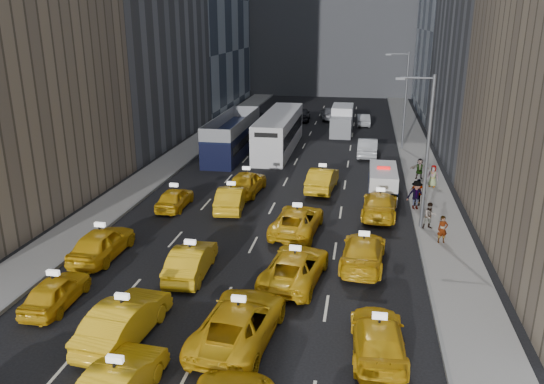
{
  "coord_description": "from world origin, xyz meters",
  "views": [
    {
      "loc": [
        5.68,
        -18.25,
        11.94
      ],
      "look_at": [
        0.46,
        11.38,
        2.0
      ],
      "focal_mm": 35.0,
      "sensor_mm": 36.0,
      "label": 1
    }
  ],
  "objects": [
    {
      "name": "pedestrian_2",
      "position": [
        9.22,
        15.08,
        1.1
      ],
      "size": [
        1.32,
        0.81,
        1.91
      ],
      "primitive_type": "imported",
      "rotation": [
        0.0,
        0.0,
        0.26
      ],
      "color": "gray",
      "rests_on": "sidewalk_east"
    },
    {
      "name": "taxi_8",
      "position": [
        -7.41,
        5.1,
        0.8
      ],
      "size": [
        1.97,
        4.75,
        1.61
      ],
      "primitive_type": "imported",
      "rotation": [
        0.0,
        0.0,
        3.13
      ],
      "color": "gold",
      "rests_on": "ground"
    },
    {
      "name": "taxi_10",
      "position": [
        2.82,
        4.26,
        0.74
      ],
      "size": [
        3.14,
        5.59,
        1.48
      ],
      "primitive_type": "imported",
      "rotation": [
        0.0,
        0.0,
        3.01
      ],
      "color": "gold",
      "rests_on": "ground"
    },
    {
      "name": "pedestrian_3",
      "position": [
        9.38,
        15.88,
        1.04
      ],
      "size": [
        1.11,
        0.65,
        1.79
      ],
      "primitive_type": "imported",
      "rotation": [
        0.0,
        0.0,
        -0.17
      ],
      "color": "gray",
      "rests_on": "sidewalk_east"
    },
    {
      "name": "pedestrian_0",
      "position": [
        10.21,
        9.78,
        0.92
      ],
      "size": [
        0.64,
        0.49,
        1.55
      ],
      "primitive_type": "imported",
      "rotation": [
        0.0,
        0.0,
        0.24
      ],
      "color": "gray",
      "rests_on": "sidewalk_east"
    },
    {
      "name": "double_decker",
      "position": [
        -6.07,
        27.74,
        1.7
      ],
      "size": [
        3.01,
        11.83,
        3.42
      ],
      "rotation": [
        0.0,
        0.0,
        0.03
      ],
      "color": "black",
      "rests_on": "ground"
    },
    {
      "name": "curb_east",
      "position": [
        9.05,
        25.0,
        0.09
      ],
      "size": [
        0.15,
        90.0,
        0.18
      ],
      "primitive_type": "cube",
      "color": "slate",
      "rests_on": "ground"
    },
    {
      "name": "taxi_15",
      "position": [
        6.92,
        13.88,
        0.75
      ],
      "size": [
        2.4,
        5.27,
        1.5
      ],
      "primitive_type": "imported",
      "rotation": [
        0.0,
        0.0,
        3.08
      ],
      "color": "gold",
      "rests_on": "ground"
    },
    {
      "name": "misc_car_3",
      "position": [
        -1.79,
        45.16,
        0.79
      ],
      "size": [
        2.12,
        4.74,
        1.58
      ],
      "primitive_type": "imported",
      "rotation": [
        0.0,
        0.0,
        3.2
      ],
      "color": "black",
      "rests_on": "ground"
    },
    {
      "name": "sidewalk_east",
      "position": [
        10.5,
        25.0,
        0.07
      ],
      "size": [
        3.0,
        90.0,
        0.15
      ],
      "primitive_type": "cube",
      "color": "gray",
      "rests_on": "ground"
    },
    {
      "name": "pedestrian_5",
      "position": [
        10.04,
        22.12,
        0.94
      ],
      "size": [
        1.48,
        0.49,
        1.58
      ],
      "primitive_type": "imported",
      "rotation": [
        0.0,
        0.0,
        0.05
      ],
      "color": "gray",
      "rests_on": "sidewalk_east"
    },
    {
      "name": "nypd_van",
      "position": [
        7.18,
        17.91,
        0.95
      ],
      "size": [
        2.56,
        5.1,
        2.1
      ],
      "rotation": [
        0.0,
        0.0,
        0.14
      ],
      "color": "silver",
      "rests_on": "ground"
    },
    {
      "name": "streetlight_far",
      "position": [
        9.18,
        32.0,
        4.92
      ],
      "size": [
        2.15,
        0.22,
        9.0
      ],
      "color": "#595B60",
      "rests_on": "ground"
    },
    {
      "name": "taxi_16",
      "position": [
        -2.31,
        16.72,
        0.83
      ],
      "size": [
        2.31,
        4.99,
        1.65
      ],
      "primitive_type": "imported",
      "rotation": [
        0.0,
        0.0,
        3.07
      ],
      "color": "gold",
      "rests_on": "ground"
    },
    {
      "name": "taxi_14",
      "position": [
        2.15,
        10.23,
        0.74
      ],
      "size": [
        2.91,
        5.5,
        1.47
      ],
      "primitive_type": "imported",
      "rotation": [
        0.0,
        0.0,
        3.05
      ],
      "color": "gold",
      "rests_on": "ground"
    },
    {
      "name": "taxi_11",
      "position": [
        5.98,
        6.54,
        0.75
      ],
      "size": [
        2.44,
        5.28,
        1.49
      ],
      "primitive_type": "imported",
      "rotation": [
        0.0,
        0.0,
        3.07
      ],
      "color": "gold",
      "rests_on": "ground"
    },
    {
      "name": "box_truck",
      "position": [
        3.3,
        38.57,
        1.42
      ],
      "size": [
        2.22,
        6.36,
        2.9
      ],
      "rotation": [
        0.0,
        0.0,
        0.01
      ],
      "color": "white",
      "rests_on": "ground"
    },
    {
      "name": "sidewalk_west",
      "position": [
        -10.5,
        25.0,
        0.07
      ],
      "size": [
        3.0,
        90.0,
        0.15
      ],
      "primitive_type": "cube",
      "color": "gray",
      "rests_on": "ground"
    },
    {
      "name": "taxi_17",
      "position": [
        2.91,
        18.5,
        0.82
      ],
      "size": [
        2.16,
        5.1,
        1.64
      ],
      "primitive_type": "imported",
      "rotation": [
        0.0,
        0.0,
        3.05
      ],
      "color": "gold",
      "rests_on": "ground"
    },
    {
      "name": "misc_car_0",
      "position": [
        6.11,
        29.19,
        0.81
      ],
      "size": [
        1.82,
        4.94,
        1.62
      ],
      "primitive_type": "imported",
      "rotation": [
        0.0,
        0.0,
        3.12
      ],
      "color": "#B8BDC1",
      "rests_on": "ground"
    },
    {
      "name": "taxi_12",
      "position": [
        -6.29,
        12.94,
        0.68
      ],
      "size": [
        1.65,
        4.03,
        1.37
      ],
      "primitive_type": "imported",
      "rotation": [
        0.0,
        0.0,
        3.15
      ],
      "color": "gold",
      "rests_on": "ground"
    },
    {
      "name": "misc_car_1",
      "position": [
        -6.23,
        40.83,
        0.8
      ],
      "size": [
        3.43,
        6.09,
        1.61
      ],
      "primitive_type": "imported",
      "rotation": [
        0.0,
        0.0,
        3.28
      ],
      "color": "black",
      "rests_on": "ground"
    },
    {
      "name": "city_bus",
      "position": [
        -2.14,
        29.97,
        1.71
      ],
      "size": [
        4.06,
        13.56,
        3.45
      ],
      "rotation": [
        0.0,
        0.0,
        0.1
      ],
      "color": "silver",
      "rests_on": "ground"
    },
    {
      "name": "taxi_5",
      "position": [
        -3.04,
        -1.64,
        0.82
      ],
      "size": [
        2.16,
        5.09,
        1.63
      ],
      "primitive_type": "imported",
      "rotation": [
        0.0,
        0.0,
        3.05
      ],
      "color": "gold",
      "rests_on": "ground"
    },
    {
      "name": "streetlight_near",
      "position": [
        9.18,
        12.0,
        4.92
      ],
      "size": [
        2.15,
        0.22,
        9.0
      ],
      "color": "#595B60",
      "rests_on": "ground"
    },
    {
      "name": "taxi_9",
      "position": [
        -2.22,
        4.0,
        0.75
      ],
      "size": [
        1.79,
        4.64,
        1.51
      ],
      "primitive_type": "imported",
      "rotation": [
        0.0,
        0.0,
        3.18
      ],
      "color": "gold",
      "rests_on": "ground"
    },
    {
      "name": "misc_car_2",
      "position": [
        1.38,
        46.7,
        0.72
      ],
      "size": [
        2.67,
        5.17,
        1.43
      ],
      "primitive_type": "imported",
      "rotation": [
        0.0,
        0.0,
        3.28
      ],
      "color": "gray",
      "rests_on": "ground"
    },
    {
      "name": "pedestrian_1",
      "position": [
        9.74,
        11.77,
        0.94
      ],
      "size": [
        0.86,
        0.63,
        1.59
      ],
      "primitive_type": "imported",
      "rotation": [
        0.0,
        0.0,
        0.29
      ],
      "color": "gray",
      "rests_on": "sidewalk_east"
    },
    {
      "name": "curb_west",
      "position": [
        -9.05,
        25.0,
        0.09
      ],
      "size": [
        0.15,
        90.0,
        0.18
      ],
      "primitive_type": "cube",
      "color": "slate",
      "rests_on": "ground"
    },
    {
      "name": "misc_car_4",
      "position": [
        5.52,
        43.54,
        0.68
      ],
      "size": [
        1.74,
        4.21,
        1.36
      ],
      "primitive_type": "imported",
      "rotation": [
        0.0,
        0.0,
        3.22
      ],
      "color": "#A0A3A7",
      "rests_on": "ground"
    },
    {
      "name": "pedestrian_4",
      "position": [
        10.83,
        20.19,
        0.96
      ],
      "size": [
        0.89,
        0.67,
        1.62
      ],
      "primitive_type": "imported",
      "rotation": [
        0.0,
        0.0,
        -0.33
      ],
      "color": "gray",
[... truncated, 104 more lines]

